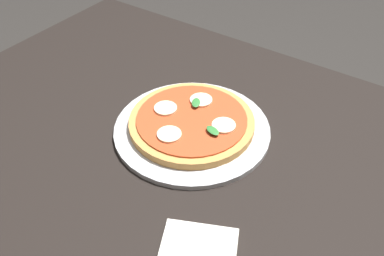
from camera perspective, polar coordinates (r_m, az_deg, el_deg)
name	(u,v)px	position (r m, az deg, el deg)	size (l,w,h in m)	color
dining_table	(204,177)	(0.99, 1.68, -6.61)	(1.41, 0.89, 0.74)	black
serving_tray	(192,129)	(0.95, 0.00, -0.18)	(0.35, 0.35, 0.01)	silver
pizza	(192,121)	(0.95, -0.04, 0.88)	(0.28, 0.28, 0.03)	tan
napkin	(199,246)	(0.75, 0.94, -15.64)	(0.13, 0.09, 0.01)	white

